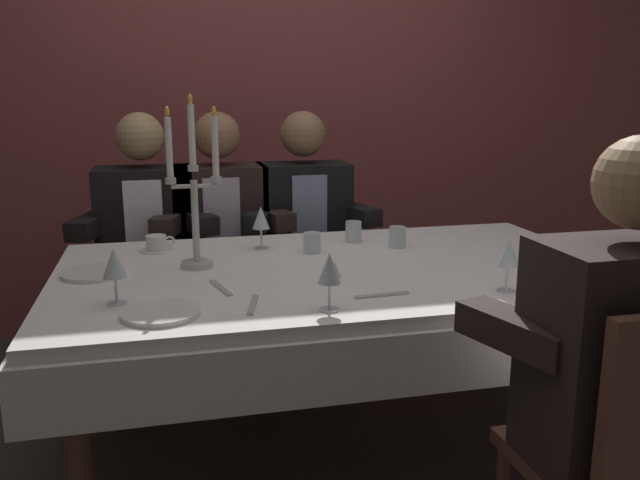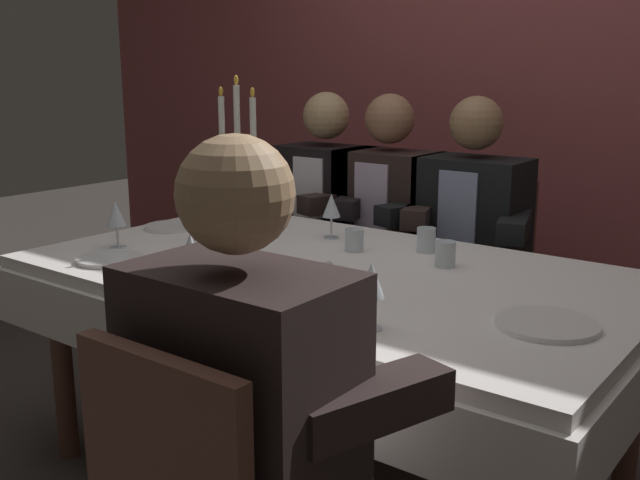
{
  "view_description": "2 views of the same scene",
  "coord_description": "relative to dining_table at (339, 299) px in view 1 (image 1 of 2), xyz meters",
  "views": [
    {
      "loc": [
        -0.57,
        -2.1,
        1.33
      ],
      "look_at": [
        -0.05,
        0.06,
        0.82
      ],
      "focal_mm": 36.69,
      "sensor_mm": 36.0,
      "label": 1
    },
    {
      "loc": [
        1.32,
        -1.79,
        1.35
      ],
      "look_at": [
        -0.04,
        0.01,
        0.82
      ],
      "focal_mm": 41.34,
      "sensor_mm": 36.0,
      "label": 2
    }
  ],
  "objects": [
    {
      "name": "ground_plane",
      "position": [
        0.0,
        0.0,
        -0.62
      ],
      "size": [
        12.0,
        12.0,
        0.0
      ],
      "primitive_type": "plane",
      "color": "#3F3834"
    },
    {
      "name": "wine_glass_3",
      "position": [
        -0.72,
        -0.25,
        0.23
      ],
      "size": [
        0.07,
        0.07,
        0.16
      ],
      "color": "silver",
      "rests_on": "dining_table"
    },
    {
      "name": "fork_2",
      "position": [
        0.04,
        -0.35,
        0.12
      ],
      "size": [
        0.17,
        0.03,
        0.01
      ],
      "primitive_type": "cube",
      "rotation": [
        0.0,
        0.0,
        0.06
      ],
      "color": "#B7B7BC",
      "rests_on": "dining_table"
    },
    {
      "name": "wine_glass_1",
      "position": [
        -0.15,
        -0.44,
        0.23
      ],
      "size": [
        0.07,
        0.07,
        0.16
      ],
      "color": "silver",
      "rests_on": "dining_table"
    },
    {
      "name": "back_wall",
      "position": [
        0.0,
        1.66,
        0.73
      ],
      "size": [
        6.0,
        0.12,
        2.7
      ],
      "primitive_type": "cube",
      "color": "#924445",
      "rests_on": "ground_plane"
    },
    {
      "name": "dinner_plate_2",
      "position": [
        -0.81,
        0.08,
        0.13
      ],
      "size": [
        0.21,
        0.21,
        0.01
      ],
      "primitive_type": "cylinder",
      "color": "white",
      "rests_on": "dining_table"
    },
    {
      "name": "water_tumbler_1",
      "position": [
        0.15,
        0.35,
        0.16
      ],
      "size": [
        0.06,
        0.06,
        0.08
      ],
      "primitive_type": "cylinder",
      "color": "silver",
      "rests_on": "dining_table"
    },
    {
      "name": "candelabra",
      "position": [
        -0.48,
        0.1,
        0.36
      ],
      "size": [
        0.19,
        0.11,
        0.58
      ],
      "color": "silver",
      "rests_on": "dining_table"
    },
    {
      "name": "water_tumbler_0",
      "position": [
        -0.05,
        0.21,
        0.16
      ],
      "size": [
        0.06,
        0.06,
        0.08
      ],
      "primitive_type": "cylinder",
      "color": "silver",
      "rests_on": "dining_table"
    },
    {
      "name": "fork_3",
      "position": [
        -0.03,
        -0.05,
        0.12
      ],
      "size": [
        0.04,
        0.17,
        0.01
      ],
      "primitive_type": "cube",
      "rotation": [
        0.0,
        0.0,
        1.42
      ],
      "color": "#B7B7BC",
      "rests_on": "dining_table"
    },
    {
      "name": "seated_diner_3",
      "position": [
        0.45,
        -0.89,
        0.11
      ],
      "size": [
        0.63,
        0.48,
        1.24
      ],
      "color": "brown",
      "rests_on": "ground_plane"
    },
    {
      "name": "fork_1",
      "position": [
        -0.42,
        -0.17,
        0.12
      ],
      "size": [
        0.06,
        0.17,
        0.01
      ],
      "primitive_type": "cube",
      "rotation": [
        0.0,
        0.0,
        1.81
      ],
      "color": "#B7B7BC",
      "rests_on": "dining_table"
    },
    {
      "name": "dining_table",
      "position": [
        0.0,
        0.0,
        0.0
      ],
      "size": [
        1.94,
        1.14,
        0.74
      ],
      "color": "white",
      "rests_on": "ground_plane"
    },
    {
      "name": "water_tumbler_2",
      "position": [
        0.29,
        0.22,
        0.16
      ],
      "size": [
        0.06,
        0.06,
        0.08
      ],
      "primitive_type": "cylinder",
      "color": "silver",
      "rests_on": "dining_table"
    },
    {
      "name": "seated_diner_0",
      "position": [
        -0.67,
        0.89,
        0.11
      ],
      "size": [
        0.63,
        0.48,
        1.24
      ],
      "color": "brown",
      "rests_on": "ground_plane"
    },
    {
      "name": "coffee_cup_0",
      "position": [
        -0.61,
        0.37,
        0.15
      ],
      "size": [
        0.13,
        0.12,
        0.06
      ],
      "color": "white",
      "rests_on": "dining_table"
    },
    {
      "name": "fork_0",
      "position": [
        -0.35,
        -0.35,
        0.12
      ],
      "size": [
        0.06,
        0.17,
        0.01
      ],
      "primitive_type": "cube",
      "rotation": [
        0.0,
        0.0,
        1.34
      ],
      "color": "#B7B7BC",
      "rests_on": "dining_table"
    },
    {
      "name": "wine_glass_2",
      "position": [
        -0.22,
        0.32,
        0.23
      ],
      "size": [
        0.07,
        0.07,
        0.16
      ],
      "color": "silver",
      "rests_on": "dining_table"
    },
    {
      "name": "seated_diner_2",
      "position": [
        0.06,
        0.89,
        0.11
      ],
      "size": [
        0.63,
        0.48,
        1.24
      ],
      "color": "brown",
      "rests_on": "ground_plane"
    },
    {
      "name": "dinner_plate_1",
      "position": [
        0.75,
        -0.13,
        0.13
      ],
      "size": [
        0.25,
        0.25,
        0.01
      ],
      "primitive_type": "cylinder",
      "color": "white",
      "rests_on": "dining_table"
    },
    {
      "name": "dinner_plate_0",
      "position": [
        -0.6,
        -0.37,
        0.13
      ],
      "size": [
        0.21,
        0.21,
        0.01
      ],
      "primitive_type": "cylinder",
      "color": "white",
      "rests_on": "dining_table"
    },
    {
      "name": "seated_diner_1",
      "position": [
        -0.33,
        0.89,
        0.11
      ],
      "size": [
        0.63,
        0.48,
        1.24
      ],
      "color": "brown",
      "rests_on": "ground_plane"
    },
    {
      "name": "wine_glass_0",
      "position": [
        0.42,
        -0.4,
        0.23
      ],
      "size": [
        0.07,
        0.07,
        0.16
      ],
      "color": "silver",
      "rests_on": "dining_table"
    }
  ]
}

